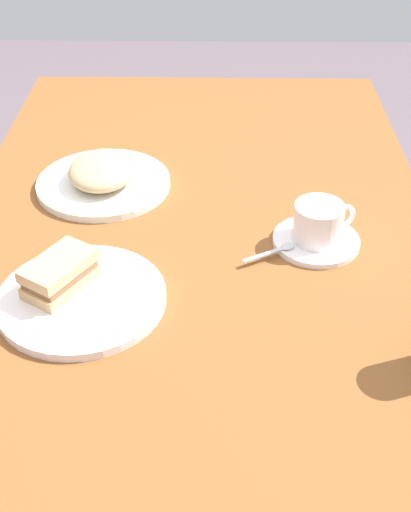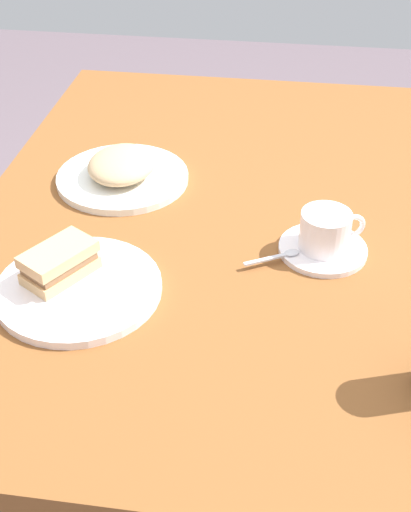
% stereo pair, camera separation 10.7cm
% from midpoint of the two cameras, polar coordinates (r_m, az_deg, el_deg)
% --- Properties ---
extents(ground_plane, '(6.00, 6.00, 0.00)m').
position_cam_midpoint_polar(ground_plane, '(1.75, 2.09, -16.89)').
color(ground_plane, '#685860').
extents(dining_table, '(1.23, 0.84, 0.74)m').
position_cam_midpoint_polar(dining_table, '(1.29, 2.72, 0.36)').
color(dining_table, brown).
rests_on(dining_table, ground_plane).
extents(sandwich_plate, '(0.26, 0.26, 0.01)m').
position_cam_midpoint_polar(sandwich_plate, '(1.05, -7.70, -2.81)').
color(sandwich_plate, white).
rests_on(sandwich_plate, dining_table).
extents(sandwich_front, '(0.13, 0.12, 0.05)m').
position_cam_midpoint_polar(sandwich_front, '(1.06, -9.30, -0.65)').
color(sandwich_front, '#E2B073').
rests_on(sandwich_front, sandwich_plate).
extents(coffee_saucer, '(0.15, 0.15, 0.01)m').
position_cam_midpoint_polar(coffee_saucer, '(1.16, 12.41, 0.46)').
color(coffee_saucer, white).
rests_on(coffee_saucer, dining_table).
extents(coffee_cup, '(0.08, 0.11, 0.07)m').
position_cam_midpoint_polar(coffee_cup, '(1.13, 12.74, 2.08)').
color(coffee_cup, white).
rests_on(coffee_cup, coffee_saucer).
extents(spoon, '(0.06, 0.09, 0.01)m').
position_cam_midpoint_polar(spoon, '(1.12, 9.10, -0.05)').
color(spoon, silver).
rests_on(spoon, coffee_saucer).
extents(side_plate, '(0.25, 0.25, 0.01)m').
position_cam_midpoint_polar(side_plate, '(1.33, -4.64, 6.47)').
color(side_plate, white).
rests_on(side_plate, dining_table).
extents(side_food_pile, '(0.15, 0.13, 0.04)m').
position_cam_midpoint_polar(side_food_pile, '(1.31, -4.70, 7.57)').
color(side_food_pile, tan).
rests_on(side_food_pile, side_plate).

